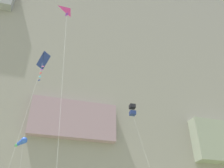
% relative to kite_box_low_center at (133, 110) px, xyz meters
% --- Properties ---
extents(cliff_face, '(180.00, 29.91, 76.74)m').
position_rel_kite_box_low_center_xyz_m(cliff_face, '(-6.59, 26.19, 20.19)').
color(cliff_face, gray).
rests_on(cliff_face, ground).
extents(kite_box_low_center, '(2.75, 5.13, 18.98)m').
position_rel_kite_box_low_center_xyz_m(kite_box_low_center, '(0.00, 0.00, 0.00)').
color(kite_box_low_center, black).
rests_on(kite_box_low_center, ground).
extents(kite_windsock_front_field, '(2.77, 7.77, 14.63)m').
position_rel_kite_box_low_center_xyz_m(kite_windsock_front_field, '(-14.00, 5.80, -3.92)').
color(kite_windsock_front_field, blue).
rests_on(kite_windsock_front_field, ground).
extents(kite_diamond_low_right, '(2.06, 2.52, 18.04)m').
position_rel_kite_box_low_center_xyz_m(kite_diamond_low_right, '(-12.27, -9.42, -1.62)').
color(kite_diamond_low_right, navy).
rests_on(kite_diamond_low_right, ground).
extents(kite_delta_high_left, '(1.66, 5.88, 23.04)m').
position_rel_kite_box_low_center_xyz_m(kite_delta_high_left, '(-10.47, -10.78, 3.98)').
color(kite_delta_high_left, '#CC3399').
rests_on(kite_delta_high_left, ground).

